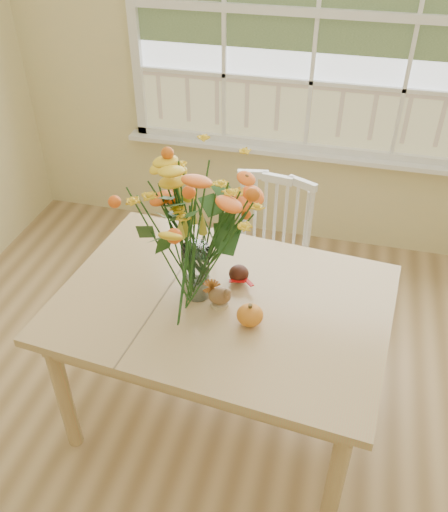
# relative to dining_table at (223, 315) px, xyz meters

# --- Properties ---
(wall_back) EXTENTS (4.00, 0.02, 2.70)m
(wall_back) POSITION_rel_dining_table_xyz_m (0.14, 1.67, 0.69)
(wall_back) COLOR beige
(wall_back) RESTS_ON floor
(window) EXTENTS (2.42, 0.12, 1.74)m
(window) POSITION_rel_dining_table_xyz_m (0.14, 1.63, 0.87)
(window) COLOR silver
(window) RESTS_ON wall_back
(dining_table) EXTENTS (1.49, 1.13, 0.75)m
(dining_table) POSITION_rel_dining_table_xyz_m (0.00, 0.00, 0.00)
(dining_table) COLOR tan
(dining_table) RESTS_ON floor
(windsor_chair) EXTENTS (0.48, 0.46, 0.92)m
(windsor_chair) POSITION_rel_dining_table_xyz_m (0.08, 0.71, -0.14)
(windsor_chair) COLOR white
(windsor_chair) RESTS_ON floor
(flower_vase) EXTENTS (0.53, 0.53, 0.63)m
(flower_vase) POSITION_rel_dining_table_xyz_m (-0.12, 0.01, 0.47)
(flower_vase) COLOR white
(flower_vase) RESTS_ON dining_table
(pumpkin) EXTENTS (0.11, 0.11, 0.08)m
(pumpkin) POSITION_rel_dining_table_xyz_m (0.14, -0.11, 0.13)
(pumpkin) COLOR orange
(pumpkin) RESTS_ON dining_table
(turkey_figurine) EXTENTS (0.11, 0.09, 0.12)m
(turkey_figurine) POSITION_rel_dining_table_xyz_m (-0.01, -0.03, 0.14)
(turkey_figurine) COLOR #CCB78C
(turkey_figurine) RESTS_ON dining_table
(dark_gourd) EXTENTS (0.13, 0.10, 0.08)m
(dark_gourd) POSITION_rel_dining_table_xyz_m (0.04, 0.14, 0.13)
(dark_gourd) COLOR #38160F
(dark_gourd) RESTS_ON dining_table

